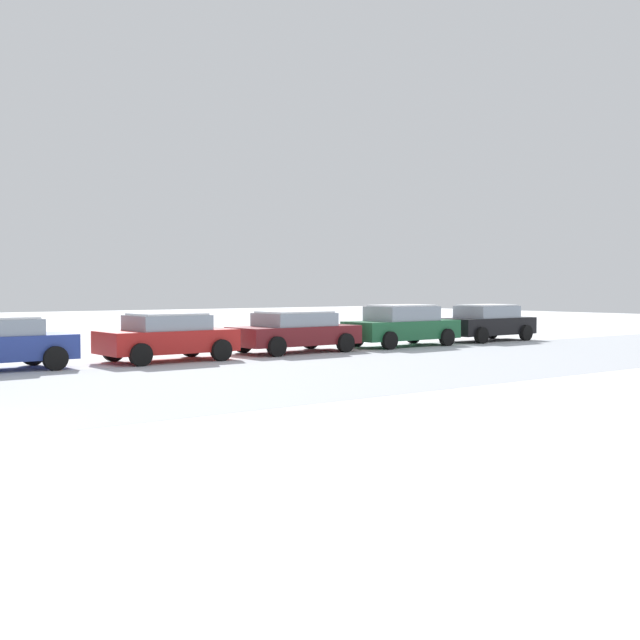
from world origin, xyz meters
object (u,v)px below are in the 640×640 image
parked_car_red (167,336)px  parked_car_black (487,322)px  parked_car_maroon (295,331)px  parked_car_green (402,325)px

parked_car_red → parked_car_black: 14.43m
parked_car_red → parked_car_maroon: 4.82m
parked_car_black → parked_car_maroon: bearing=-180.0°
parked_car_maroon → parked_car_black: (9.62, 0.00, 0.04)m
parked_car_maroon → parked_car_green: (4.81, -0.09, 0.06)m
parked_car_red → parked_car_green: bearing=1.3°
parked_car_green → parked_car_black: (4.81, 0.09, -0.02)m
parked_car_maroon → parked_car_black: 9.62m
parked_car_red → parked_car_black: (14.43, 0.32, 0.03)m
parked_car_maroon → parked_car_green: size_ratio=0.96×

